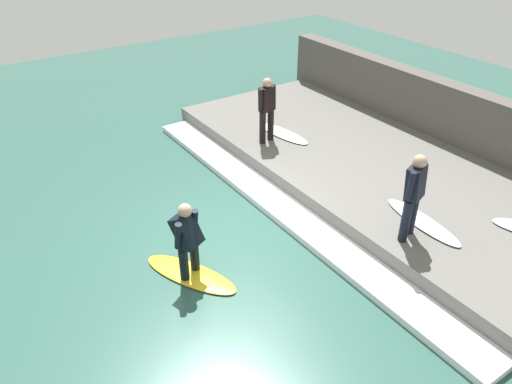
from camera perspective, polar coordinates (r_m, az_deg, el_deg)
ground_plane at (r=9.97m, az=-2.59°, el=-4.35°), size 28.00×28.00×0.00m
concrete_ledge at (r=11.95m, az=13.01°, el=2.59°), size 4.40×10.71×0.43m
back_wall at (r=13.43m, az=20.77°, el=7.89°), size 0.50×11.25×1.80m
wave_foam_crest at (r=10.50m, az=3.04°, el=-1.85°), size 0.74×10.18×0.14m
surfboard_riding at (r=8.95m, az=-7.49°, el=-9.29°), size 1.33×1.93×0.06m
surfer_riding at (r=8.44m, az=-7.87°, el=-5.07°), size 0.55×0.59×1.43m
surfer_waiting_near at (r=8.98m, az=17.58°, el=-0.06°), size 0.54×0.38×1.65m
surfboard_waiting_near at (r=9.91m, az=18.49°, el=-3.22°), size 0.59×1.84×0.06m
surfer_waiting_far at (r=12.11m, az=1.25°, el=9.73°), size 0.54×0.31×1.61m
surfboard_waiting_far at (r=12.82m, az=3.11°, el=6.70°), size 0.69×1.72×0.06m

